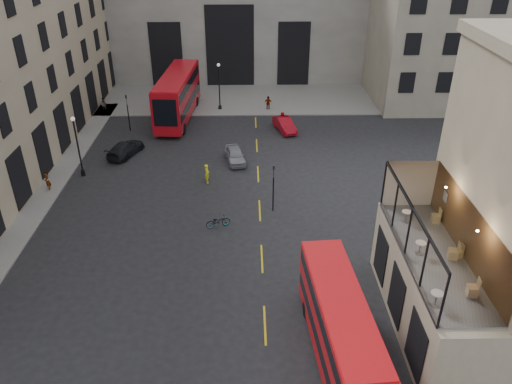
{
  "coord_description": "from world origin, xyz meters",
  "views": [
    {
      "loc": [
        -2.84,
        -20.2,
        19.82
      ],
      "look_at": [
        -2.32,
        9.55,
        3.0
      ],
      "focal_mm": 35.0,
      "sensor_mm": 36.0,
      "label": 1
    }
  ],
  "objects_px": {
    "car_a": "(235,155)",
    "traffic_light_far": "(127,108)",
    "cafe_table_near": "(437,297)",
    "car_b": "(285,125)",
    "cafe_table_far": "(406,215)",
    "street_lamp_a": "(79,150)",
    "street_lamp_b": "(219,89)",
    "cafe_chair_c": "(458,253)",
    "pedestrian_e": "(47,181)",
    "cyclist": "(207,174)",
    "bus_near": "(340,326)",
    "pedestrian_c": "(268,103)",
    "bus_far": "(177,94)",
    "bicycle": "(218,221)",
    "cafe_chair_d": "(436,218)",
    "cafe_chair_b": "(453,253)",
    "cafe_chair_a": "(473,290)",
    "pedestrian_b": "(167,113)",
    "traffic_light_near": "(273,182)",
    "pedestrian_a": "(104,105)",
    "car_c": "(125,149)",
    "cafe_table_mid": "(420,246)",
    "pedestrian_d": "(282,119)"
  },
  "relations": [
    {
      "from": "car_c",
      "to": "cafe_chair_c",
      "type": "bearing_deg",
      "value": 155.51
    },
    {
      "from": "car_b",
      "to": "cafe_table_mid",
      "type": "xyz_separation_m",
      "value": [
        4.89,
        -27.49,
        4.39
      ]
    },
    {
      "from": "car_c",
      "to": "cafe_chair_b",
      "type": "xyz_separation_m",
      "value": [
        21.57,
        -22.29,
        4.24
      ]
    },
    {
      "from": "traffic_light_near",
      "to": "car_b",
      "type": "xyz_separation_m",
      "value": [
        1.93,
        15.7,
        -1.77
      ]
    },
    {
      "from": "car_c",
      "to": "cafe_table_mid",
      "type": "relative_size",
      "value": 6.54
    },
    {
      "from": "cafe_table_far",
      "to": "car_a",
      "type": "bearing_deg",
      "value": 119.96
    },
    {
      "from": "traffic_light_far",
      "to": "pedestrian_b",
      "type": "relative_size",
      "value": 1.99
    },
    {
      "from": "bicycle",
      "to": "cafe_chair_d",
      "type": "distance_m",
      "value": 14.99
    },
    {
      "from": "traffic_light_far",
      "to": "car_b",
      "type": "distance_m",
      "value": 16.03
    },
    {
      "from": "car_c",
      "to": "cafe_chair_b",
      "type": "distance_m",
      "value": 31.3
    },
    {
      "from": "cafe_table_far",
      "to": "street_lamp_a",
      "type": "bearing_deg",
      "value": 147.18
    },
    {
      "from": "traffic_light_far",
      "to": "pedestrian_c",
      "type": "bearing_deg",
      "value": 22.02
    },
    {
      "from": "cafe_table_near",
      "to": "car_b",
      "type": "bearing_deg",
      "value": 98.07
    },
    {
      "from": "bus_far",
      "to": "pedestrian_e",
      "type": "bearing_deg",
      "value": -118.41
    },
    {
      "from": "car_a",
      "to": "traffic_light_far",
      "type": "bearing_deg",
      "value": 134.03
    },
    {
      "from": "traffic_light_far",
      "to": "car_a",
      "type": "xyz_separation_m",
      "value": [
        10.98,
        -7.5,
        -1.77
      ]
    },
    {
      "from": "bus_near",
      "to": "pedestrian_c",
      "type": "height_order",
      "value": "bus_near"
    },
    {
      "from": "pedestrian_a",
      "to": "cafe_table_mid",
      "type": "distance_m",
      "value": 41.93
    },
    {
      "from": "car_c",
      "to": "cafe_chair_d",
      "type": "bearing_deg",
      "value": 159.95
    },
    {
      "from": "traffic_light_far",
      "to": "bus_near",
      "type": "bearing_deg",
      "value": -61.43
    },
    {
      "from": "traffic_light_near",
      "to": "cafe_table_far",
      "type": "distance_m",
      "value": 11.52
    },
    {
      "from": "bus_far",
      "to": "car_b",
      "type": "xyz_separation_m",
      "value": [
        11.27,
        -3.69,
        -2.1
      ]
    },
    {
      "from": "cafe_chair_a",
      "to": "pedestrian_d",
      "type": "bearing_deg",
      "value": 101.47
    },
    {
      "from": "car_c",
      "to": "street_lamp_b",
      "type": "bearing_deg",
      "value": -103.53
    },
    {
      "from": "cafe_chair_a",
      "to": "bus_near",
      "type": "bearing_deg",
      "value": 174.05
    },
    {
      "from": "car_b",
      "to": "pedestrian_a",
      "type": "bearing_deg",
      "value": 146.65
    },
    {
      "from": "cafe_table_far",
      "to": "cafe_chair_b",
      "type": "xyz_separation_m",
      "value": [
        1.43,
        -3.4,
        -0.16
      ]
    },
    {
      "from": "pedestrian_c",
      "to": "cafe_chair_c",
      "type": "xyz_separation_m",
      "value": [
        8.17,
        -33.98,
        4.03
      ]
    },
    {
      "from": "pedestrian_b",
      "to": "pedestrian_c",
      "type": "xyz_separation_m",
      "value": [
        10.97,
        3.3,
        -0.15
      ]
    },
    {
      "from": "traffic_light_far",
      "to": "pedestrian_a",
      "type": "relative_size",
      "value": 2.41
    },
    {
      "from": "pedestrian_a",
      "to": "pedestrian_d",
      "type": "bearing_deg",
      "value": -23.53
    },
    {
      "from": "car_b",
      "to": "cafe_table_near",
      "type": "height_order",
      "value": "cafe_table_near"
    },
    {
      "from": "street_lamp_a",
      "to": "cyclist",
      "type": "distance_m",
      "value": 10.94
    },
    {
      "from": "cyclist",
      "to": "pedestrian_a",
      "type": "distance_m",
      "value": 21.38
    },
    {
      "from": "cafe_table_near",
      "to": "cafe_chair_d",
      "type": "relative_size",
      "value": 0.79
    },
    {
      "from": "bus_far",
      "to": "pedestrian_e",
      "type": "distance_m",
      "value": 18.3
    },
    {
      "from": "pedestrian_b",
      "to": "traffic_light_near",
      "type": "bearing_deg",
      "value": -86.94
    },
    {
      "from": "pedestrian_b",
      "to": "pedestrian_a",
      "type": "bearing_deg",
      "value": 130.64
    },
    {
      "from": "pedestrian_d",
      "to": "cyclist",
      "type": "bearing_deg",
      "value": 132.32
    },
    {
      "from": "cafe_table_far",
      "to": "pedestrian_b",
      "type": "bearing_deg",
      "value": 122.5
    },
    {
      "from": "street_lamp_b",
      "to": "cafe_chair_c",
      "type": "bearing_deg",
      "value": -68.18
    },
    {
      "from": "bicycle",
      "to": "pedestrian_a",
      "type": "xyz_separation_m",
      "value": [
        -13.96,
        23.9,
        0.33
      ]
    },
    {
      "from": "car_a",
      "to": "cafe_chair_c",
      "type": "distance_m",
      "value": 24.07
    },
    {
      "from": "traffic_light_far",
      "to": "cafe_chair_d",
      "type": "distance_m",
      "value": 33.71
    },
    {
      "from": "bus_far",
      "to": "cafe_table_mid",
      "type": "height_order",
      "value": "cafe_table_mid"
    },
    {
      "from": "traffic_light_near",
      "to": "pedestrian_a",
      "type": "bearing_deg",
      "value": 129.62
    },
    {
      "from": "bicycle",
      "to": "cafe_table_near",
      "type": "relative_size",
      "value": 2.5
    },
    {
      "from": "pedestrian_e",
      "to": "cyclist",
      "type": "bearing_deg",
      "value": 82.14
    },
    {
      "from": "car_a",
      "to": "cyclist",
      "type": "distance_m",
      "value": 4.53
    },
    {
      "from": "pedestrian_b",
      "to": "car_b",
      "type": "bearing_deg",
      "value": -39.33
    }
  ]
}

